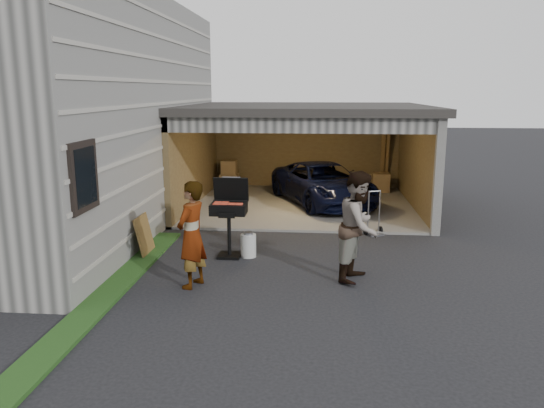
{
  "coord_description": "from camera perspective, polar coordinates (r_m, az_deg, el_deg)",
  "views": [
    {
      "loc": [
        1.16,
        -8.65,
        3.32
      ],
      "look_at": [
        0.28,
        1.35,
        1.15
      ],
      "focal_mm": 35.0,
      "sensor_mm": 36.0,
      "label": 1
    }
  ],
  "objects": [
    {
      "name": "hand_truck",
      "position": [
        12.58,
        10.94,
        -2.37
      ],
      "size": [
        0.48,
        0.45,
        1.05
      ],
      "rotation": [
        0.0,
        0.0,
        0.43
      ],
      "color": "slate",
      "rests_on": "ground"
    },
    {
      "name": "woman",
      "position": [
        9.07,
        -8.64,
        -3.29
      ],
      "size": [
        0.63,
        0.78,
        1.84
      ],
      "primitive_type": "imported",
      "rotation": [
        0.0,
        0.0,
        -1.9
      ],
      "color": "#9BA9C3",
      "rests_on": "ground"
    },
    {
      "name": "man",
      "position": [
        9.42,
        9.36,
        -2.37
      ],
      "size": [
        1.03,
        1.15,
        1.95
      ],
      "primitive_type": "imported",
      "rotation": [
        0.0,
        0.0,
        1.2
      ],
      "color": "#4D361E",
      "rests_on": "ground"
    },
    {
      "name": "propane_tank",
      "position": [
        10.76,
        -2.55,
        -4.48
      ],
      "size": [
        0.32,
        0.32,
        0.47
      ],
      "primitive_type": "cylinder",
      "rotation": [
        0.0,
        0.0,
        0.04
      ],
      "color": "silver",
      "rests_on": "ground"
    },
    {
      "name": "minivan",
      "position": [
        15.45,
        5.54,
        1.98
      ],
      "size": [
        3.49,
        4.69,
        1.18
      ],
      "primitive_type": "imported",
      "rotation": [
        0.0,
        0.0,
        0.41
      ],
      "color": "black",
      "rests_on": "ground"
    },
    {
      "name": "bbq_grill",
      "position": [
        10.63,
        -4.64,
        -0.78
      ],
      "size": [
        0.71,
        0.62,
        1.58
      ],
      "color": "black",
      "rests_on": "ground"
    },
    {
      "name": "garage",
      "position": [
        15.52,
        3.55,
        6.82
      ],
      "size": [
        6.8,
        6.3,
        2.9
      ],
      "color": "#605E59",
      "rests_on": "ground"
    },
    {
      "name": "plywood_panel",
      "position": [
        11.11,
        -13.55,
        -3.33
      ],
      "size": [
        0.21,
        0.74,
        0.82
      ],
      "primitive_type": "cube",
      "rotation": [
        0.0,
        -0.21,
        0.0
      ],
      "color": "brown",
      "rests_on": "ground"
    },
    {
      "name": "house",
      "position": [
        14.55,
        -24.78,
        8.86
      ],
      "size": [
        7.0,
        11.0,
        5.5
      ],
      "primitive_type": "cube",
      "color": "#474744",
      "rests_on": "ground"
    },
    {
      "name": "ground",
      "position": [
        9.34,
        -2.47,
        -8.64
      ],
      "size": [
        80.0,
        80.0,
        0.0
      ],
      "primitive_type": "plane",
      "color": "black",
      "rests_on": "ground"
    },
    {
      "name": "groundcover_strip",
      "position": [
        9.0,
        -17.91,
        -9.87
      ],
      "size": [
        0.5,
        8.0,
        0.06
      ],
      "primitive_type": "cube",
      "color": "#193814",
      "rests_on": "ground"
    }
  ]
}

